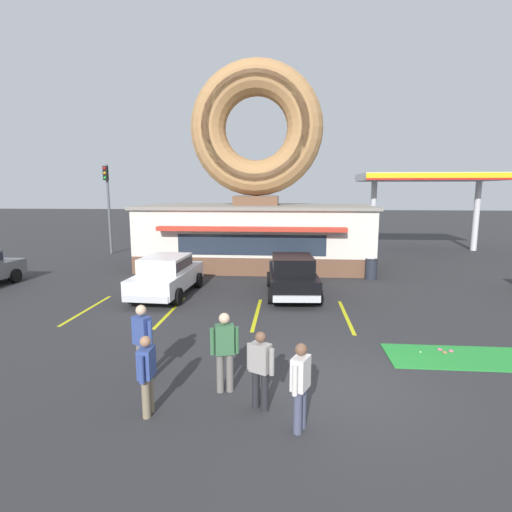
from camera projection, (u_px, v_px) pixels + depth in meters
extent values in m
plane|color=#2D2D30|center=(342.00, 388.00, 8.47)|extent=(160.00, 160.00, 0.00)
cube|color=brown|center=(256.00, 257.00, 22.41)|extent=(12.00, 6.00, 0.90)
cube|color=silver|center=(256.00, 229.00, 22.15)|extent=(12.00, 6.00, 2.30)
cube|color=gray|center=(256.00, 207.00, 21.95)|extent=(12.30, 6.30, 0.16)
cube|color=red|center=(251.00, 229.00, 18.86)|extent=(9.00, 0.60, 0.20)
cube|color=#232D3D|center=(251.00, 245.00, 19.27)|extent=(7.20, 0.03, 1.00)
cube|color=brown|center=(256.00, 200.00, 21.90)|extent=(2.40, 1.80, 0.50)
torus|color=#B27F4C|center=(256.00, 129.00, 21.28)|extent=(7.10, 1.90, 7.10)
torus|color=#9E6B42|center=(256.00, 127.00, 20.86)|extent=(6.24, 1.05, 6.24)
cube|color=green|center=(476.00, 358.00, 9.96)|extent=(4.37, 1.49, 0.03)
torus|color=#A5724C|center=(445.00, 352.00, 10.23)|extent=(0.13, 0.13, 0.04)
torus|color=#D8667F|center=(440.00, 350.00, 10.41)|extent=(0.13, 0.13, 0.04)
torus|color=#D8667F|center=(451.00, 351.00, 10.32)|extent=(0.13, 0.13, 0.04)
sphere|color=white|center=(420.00, 352.00, 10.24)|extent=(0.04, 0.04, 0.04)
cube|color=black|center=(292.00, 278.00, 16.03)|extent=(2.05, 4.51, 0.68)
cube|color=black|center=(293.00, 263.00, 15.78)|extent=(1.70, 2.20, 0.60)
cube|color=#232D3D|center=(293.00, 263.00, 15.77)|extent=(1.72, 2.12, 0.36)
cube|color=silver|center=(288.00, 273.00, 18.27)|extent=(1.67, 0.21, 0.24)
cube|color=silver|center=(297.00, 299.00, 13.87)|extent=(1.67, 0.21, 0.24)
cylinder|color=black|center=(270.00, 279.00, 17.44)|extent=(0.26, 0.65, 0.64)
cylinder|color=black|center=(310.00, 279.00, 17.42)|extent=(0.26, 0.65, 0.64)
cylinder|color=black|center=(271.00, 295.00, 14.75)|extent=(0.26, 0.65, 0.64)
cylinder|color=black|center=(319.00, 295.00, 14.72)|extent=(0.26, 0.65, 0.64)
cube|color=silver|center=(11.00, 269.00, 19.06)|extent=(1.67, 0.16, 0.24)
cylinder|color=black|center=(15.00, 276.00, 18.12)|extent=(0.24, 0.65, 0.64)
cube|color=silver|center=(167.00, 279.00, 15.98)|extent=(1.98, 4.48, 0.68)
cube|color=silver|center=(166.00, 264.00, 15.73)|extent=(1.67, 2.18, 0.60)
cube|color=#232D3D|center=(166.00, 263.00, 15.72)|extent=(1.69, 2.09, 0.36)
cube|color=silver|center=(185.00, 273.00, 18.20)|extent=(1.67, 0.19, 0.24)
cube|color=silver|center=(145.00, 299.00, 13.84)|extent=(1.67, 0.19, 0.24)
cylinder|color=black|center=(159.00, 279.00, 17.48)|extent=(0.25, 0.65, 0.64)
cylinder|color=black|center=(198.00, 280.00, 17.25)|extent=(0.25, 0.65, 0.64)
cylinder|color=black|center=(132.00, 295.00, 14.82)|extent=(0.25, 0.65, 0.64)
cylinder|color=black|center=(178.00, 297.00, 14.58)|extent=(0.25, 0.65, 0.64)
cylinder|color=slate|center=(220.00, 373.00, 8.26)|extent=(0.15, 0.15, 0.84)
cylinder|color=slate|center=(230.00, 372.00, 8.29)|extent=(0.15, 0.15, 0.84)
cube|color=#386B42|center=(225.00, 339.00, 8.16)|extent=(0.43, 0.33, 0.61)
cylinder|color=#386B42|center=(212.00, 342.00, 8.12)|extent=(0.10, 0.10, 0.56)
cylinder|color=#386B42|center=(237.00, 340.00, 8.20)|extent=(0.10, 0.10, 0.56)
sphere|color=beige|center=(224.00, 318.00, 8.09)|extent=(0.22, 0.22, 0.22)
cylinder|color=#474C66|center=(302.00, 407.00, 7.02)|extent=(0.15, 0.15, 0.78)
cylinder|color=#474C66|center=(298.00, 412.00, 6.84)|extent=(0.15, 0.15, 0.78)
cube|color=silver|center=(301.00, 373.00, 6.82)|extent=(0.37, 0.44, 0.57)
cylinder|color=silver|center=(306.00, 369.00, 7.04)|extent=(0.10, 0.10, 0.53)
cylinder|color=silver|center=(295.00, 380.00, 6.61)|extent=(0.10, 0.10, 0.53)
sphere|color=brown|center=(301.00, 350.00, 6.75)|extent=(0.21, 0.21, 0.21)
cylinder|color=#7F7056|center=(150.00, 393.00, 7.52)|extent=(0.15, 0.15, 0.75)
cylinder|color=#7F7056|center=(146.00, 398.00, 7.32)|extent=(0.15, 0.15, 0.75)
cube|color=#33478C|center=(146.00, 363.00, 7.32)|extent=(0.24, 0.38, 0.55)
cylinder|color=#33478C|center=(151.00, 358.00, 7.57)|extent=(0.10, 0.10, 0.51)
cylinder|color=#33478C|center=(141.00, 370.00, 7.07)|extent=(0.10, 0.10, 0.51)
sphere|color=#9E7051|center=(145.00, 341.00, 7.25)|extent=(0.20, 0.20, 0.20)
cylinder|color=slate|center=(147.00, 363.00, 8.70)|extent=(0.15, 0.15, 0.85)
cylinder|color=slate|center=(140.00, 361.00, 8.80)|extent=(0.15, 0.15, 0.85)
cube|color=#33478C|center=(142.00, 330.00, 8.63)|extent=(0.45, 0.39, 0.62)
cylinder|color=#33478C|center=(150.00, 334.00, 8.50)|extent=(0.10, 0.10, 0.57)
cylinder|color=#33478C|center=(134.00, 330.00, 8.77)|extent=(0.10, 0.10, 0.57)
sphere|color=beige|center=(141.00, 310.00, 8.56)|extent=(0.23, 0.23, 0.23)
cylinder|color=#232328|center=(265.00, 391.00, 7.58)|extent=(0.15, 0.15, 0.76)
cylinder|color=#232328|center=(256.00, 389.00, 7.68)|extent=(0.15, 0.15, 0.76)
cube|color=gray|center=(260.00, 358.00, 7.52)|extent=(0.45, 0.39, 0.55)
cylinder|color=gray|center=(272.00, 362.00, 7.39)|extent=(0.10, 0.10, 0.51)
cylinder|color=gray|center=(249.00, 356.00, 7.66)|extent=(0.10, 0.10, 0.51)
sphere|color=brown|center=(260.00, 337.00, 7.46)|extent=(0.20, 0.20, 0.20)
cylinder|color=#232833|center=(371.00, 269.00, 18.83)|extent=(0.56, 0.56, 0.95)
torus|color=black|center=(371.00, 259.00, 18.75)|extent=(0.57, 0.57, 0.05)
cylinder|color=#595B60|center=(109.00, 210.00, 26.09)|extent=(0.16, 0.16, 5.80)
cube|color=black|center=(106.00, 173.00, 25.54)|extent=(0.28, 0.24, 0.90)
sphere|color=red|center=(104.00, 168.00, 25.37)|extent=(0.18, 0.18, 0.18)
sphere|color=orange|center=(105.00, 173.00, 25.42)|extent=(0.18, 0.18, 0.18)
sphere|color=green|center=(105.00, 178.00, 25.47)|extent=(0.18, 0.18, 0.18)
cylinder|color=silver|center=(373.00, 216.00, 28.14)|extent=(0.40, 0.40, 4.80)
cylinder|color=silver|center=(476.00, 216.00, 27.57)|extent=(0.40, 0.40, 4.80)
cube|color=silver|center=(427.00, 177.00, 27.42)|extent=(9.00, 4.40, 0.50)
cube|color=yellow|center=(438.00, 176.00, 25.24)|extent=(9.00, 0.04, 0.44)
cube|color=red|center=(438.00, 179.00, 25.24)|extent=(9.00, 0.04, 0.12)
cube|color=yellow|center=(87.00, 310.00, 14.06)|extent=(0.12, 3.60, 0.01)
cube|color=yellow|center=(171.00, 312.00, 13.82)|extent=(0.12, 3.60, 0.01)
cube|color=yellow|center=(257.00, 314.00, 13.57)|extent=(0.12, 3.60, 0.01)
cube|color=yellow|center=(346.00, 316.00, 13.33)|extent=(0.12, 3.60, 0.01)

